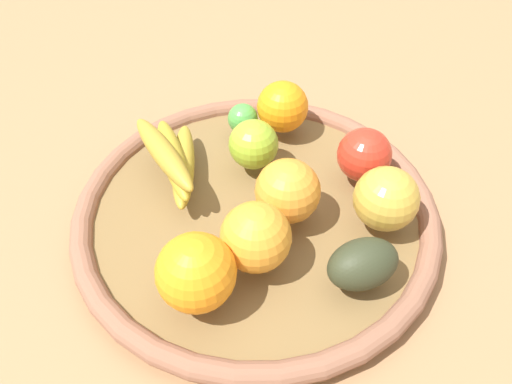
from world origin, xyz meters
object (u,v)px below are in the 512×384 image
avocado (363,264)px  apple_1 (364,155)px  banana_bunch (173,159)px  orange_1 (256,237)px  orange_2 (196,272)px  apple_2 (386,199)px  lime_0 (243,119)px  orange_0 (283,107)px  orange_3 (288,191)px  apple_0 (254,144)px

avocado → apple_1: bearing=-93.3°
banana_bunch → orange_1: bearing=132.6°
orange_2 → apple_2: bearing=-148.3°
banana_bunch → lime_0: bearing=-128.6°
lime_0 → apple_2: size_ratio=0.56×
orange_1 → lime_0: orange_1 is taller
orange_0 → orange_1: bearing=86.2°
orange_1 → orange_3: bearing=-113.1°
orange_3 → lime_0: bearing=-65.6°
apple_2 → orange_0: (0.13, -0.17, -0.00)m
lime_0 → apple_2: apple_2 is taller
orange_0 → avocado: (-0.10, 0.25, -0.01)m
lime_0 → avocado: bearing=122.5°
avocado → lime_0: bearing=-57.5°
lime_0 → apple_2: 0.24m
avocado → orange_2: bearing=12.1°
orange_1 → orange_2: 0.08m
lime_0 → apple_0: bearing=107.9°
orange_1 → orange_2: bearing=43.5°
orange_1 → avocado: orange_1 is taller
orange_2 → apple_2: (-0.20, -0.12, -0.00)m
orange_2 → avocado: size_ratio=1.04×
apple_0 → apple_2: (-0.16, 0.09, 0.01)m
orange_1 → orange_0: 0.24m
orange_1 → apple_2: bearing=-153.8°
orange_0 → orange_2: bearing=76.3°
orange_3 → apple_0: (0.05, -0.09, -0.01)m
lime_0 → apple_0: 0.07m
lime_0 → apple_2: (-0.18, 0.15, 0.02)m
apple_1 → apple_0: 0.14m
apple_0 → banana_bunch: apple_0 is taller
orange_1 → orange_2: orange_2 is taller
apple_0 → orange_2: bearing=79.8°
avocado → orange_0: bearing=-68.8°
apple_2 → avocado: 0.09m
orange_1 → apple_1: bearing=-129.8°
apple_1 → banana_bunch: (0.24, 0.02, -0.01)m
apple_1 → orange_0: size_ratio=0.96×
lime_0 → orange_3: 0.17m
orange_1 → apple_1: (-0.12, -0.15, -0.00)m
apple_1 → orange_2: (0.18, 0.20, 0.01)m
orange_1 → orange_0: size_ratio=1.08×
apple_1 → lime_0: bearing=-25.2°
apple_1 → orange_0: 0.14m
apple_1 → avocado: 0.17m
orange_2 → apple_2: size_ratio=1.09×
apple_2 → orange_0: 0.21m
orange_2 → orange_3: bearing=-124.7°
apple_0 → orange_0: size_ratio=0.91×
apple_0 → orange_0: 0.09m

